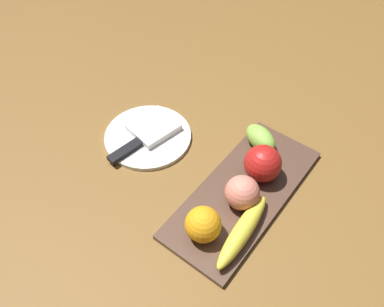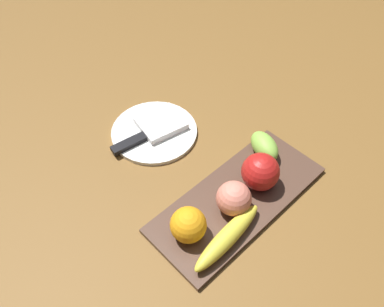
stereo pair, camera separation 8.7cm
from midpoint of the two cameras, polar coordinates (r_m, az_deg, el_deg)
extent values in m
plane|color=brown|center=(0.86, 9.49, -6.89)|extent=(2.40, 2.40, 0.00)
cube|color=#50372A|center=(0.85, 9.45, -6.87)|extent=(0.40, 0.17, 0.01)
sphere|color=#B11B18|center=(0.84, 12.78, -2.76)|extent=(0.08, 0.08, 0.08)
ellipsoid|color=gold|center=(0.77, 8.46, -12.02)|extent=(0.19, 0.05, 0.04)
sphere|color=orange|center=(0.76, 2.79, -10.47)|extent=(0.07, 0.07, 0.07)
sphere|color=#DE7C66|center=(0.80, 9.18, -6.61)|extent=(0.07, 0.07, 0.07)
ellipsoid|color=#88BF46|center=(0.91, 13.10, 0.88)|extent=(0.08, 0.10, 0.05)
cylinder|color=white|center=(0.96, -3.07, 2.90)|extent=(0.21, 0.21, 0.01)
cube|color=white|center=(0.97, -1.94, 4.23)|extent=(0.12, 0.11, 0.02)
cube|color=silver|center=(0.95, -3.28, 2.69)|extent=(0.15, 0.04, 0.00)
cube|color=black|center=(0.93, -6.39, 1.33)|extent=(0.09, 0.04, 0.01)
camera|label=1|loc=(0.04, -87.13, 3.33)|focal=36.95mm
camera|label=2|loc=(0.04, 92.87, -3.33)|focal=36.95mm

